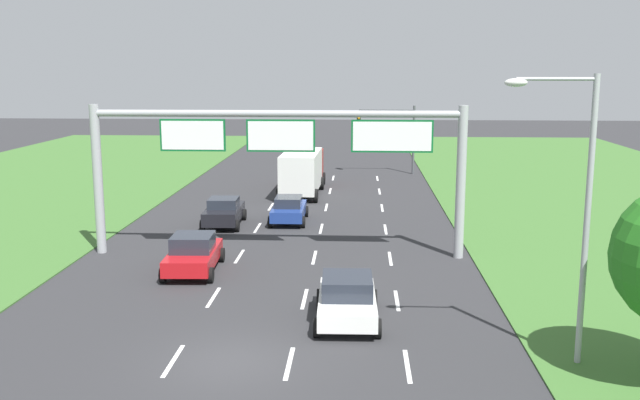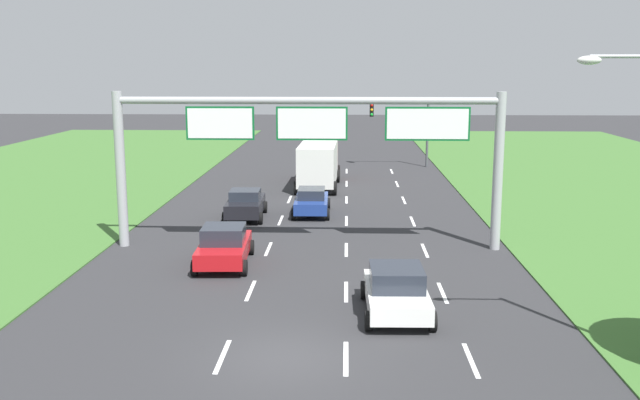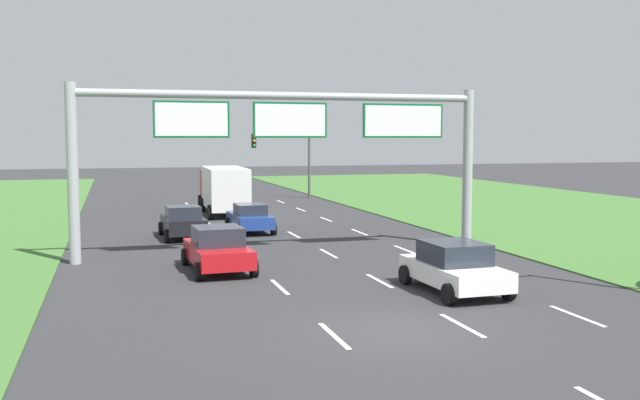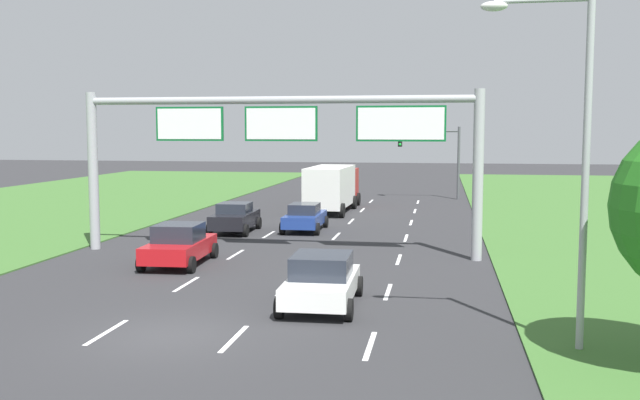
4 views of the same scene
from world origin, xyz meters
The scene contains 12 objects.
ground_plane centered at (0.00, 0.00, 0.00)m, with size 200.00×200.00×0.00m, color #2D2D30.
lane_dashes_inner_left centered at (-1.75, 9.00, 0.00)m, with size 0.14×56.40×0.01m.
lane_dashes_inner_right centered at (1.75, 9.00, 0.00)m, with size 0.14×56.40×0.01m.
lane_dashes_slip centered at (5.25, 9.00, 0.00)m, with size 0.14×56.40×0.01m.
car_near_red centered at (-3.69, 18.47, 0.78)m, with size 2.20×4.12×1.56m.
car_lead_silver centered at (-3.29, 9.39, 0.81)m, with size 2.35×4.38×1.64m.
car_mid_lane centered at (-0.18, 19.59, 0.74)m, with size 2.07×4.08×1.47m.
car_far_ahead centered at (3.40, 3.72, 0.80)m, with size 2.29×4.23×1.60m.
box_truck centered at (-0.13, 29.06, 1.65)m, with size 2.87×8.56×2.99m.
sign_gantry centered at (0.25, 12.37, 4.97)m, with size 17.24×0.44×7.00m.
traffic_light_mast centered at (6.29, 38.60, 3.87)m, with size 4.76×0.49×5.60m.
street_lamp centered at (9.91, 0.42, 5.08)m, with size 2.61×0.32×8.50m.
Camera 1 is at (3.75, -19.85, 8.67)m, focal length 40.00 mm.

